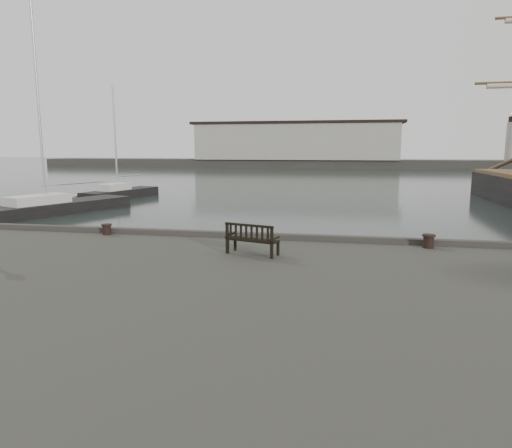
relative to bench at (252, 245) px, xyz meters
The scene contains 7 objects.
ground 3.31m from the bench, 114.91° to the left, with size 400.00×400.00×0.00m, color black.
breakwater 94.70m from the bench, 93.46° to the left, with size 140.00×9.50×12.20m.
bench is the anchor object (origin of this frame).
bollard_left 5.91m from the bench, 160.35° to the left, with size 0.35×0.35×0.37m, color black.
bollard_right 5.37m from the bench, 20.50° to the left, with size 0.39×0.39×0.41m, color black.
yacht_c 23.78m from the bench, 137.49° to the left, with size 6.67×11.70×15.17m.
yacht_d 31.74m from the bench, 123.97° to the left, with size 4.11×8.59×10.62m.
Camera 1 is at (3.68, -14.78, 4.51)m, focal length 32.00 mm.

